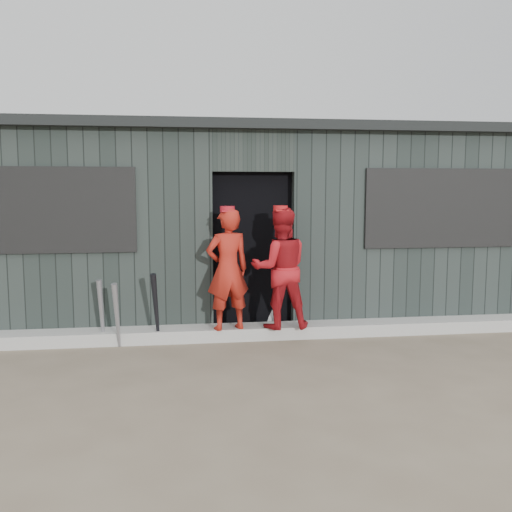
{
  "coord_description": "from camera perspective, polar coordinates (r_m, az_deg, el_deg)",
  "views": [
    {
      "loc": [
        -0.93,
        -4.86,
        1.8
      ],
      "look_at": [
        0.0,
        1.8,
        1.0
      ],
      "focal_mm": 40.0,
      "sensor_mm": 36.0,
      "label": 1
    }
  ],
  "objects": [
    {
      "name": "ground",
      "position": [
        5.27,
        2.78,
        -13.21
      ],
      "size": [
        80.0,
        80.0,
        0.0
      ],
      "primitive_type": "plane",
      "color": "brown",
      "rests_on": "ground"
    },
    {
      "name": "curb",
      "position": [
        6.96,
        -0.02,
        -7.56
      ],
      "size": [
        8.0,
        0.36,
        0.15
      ],
      "primitive_type": "cube",
      "color": "#A1A09B",
      "rests_on": "ground"
    },
    {
      "name": "bat_left",
      "position": [
        6.61,
        -13.74,
        -5.81
      ],
      "size": [
        0.1,
        0.24,
        0.76
      ],
      "primitive_type": "cone",
      "rotation": [
        0.22,
        0.0,
        -0.14
      ],
      "color": "gray",
      "rests_on": "ground"
    },
    {
      "name": "bat_mid",
      "position": [
        6.81,
        -15.19,
        -5.44
      ],
      "size": [
        0.11,
        0.17,
        0.77
      ],
      "primitive_type": "cone",
      "rotation": [
        0.12,
        0.0,
        -0.26
      ],
      "color": "gray",
      "rests_on": "ground"
    },
    {
      "name": "bat_right",
      "position": [
        6.65,
        -9.96,
        -5.23
      ],
      "size": [
        0.12,
        0.29,
        0.85
      ],
      "primitive_type": "cone",
      "rotation": [
        0.25,
        0.0,
        -0.21
      ],
      "color": "black",
      "rests_on": "ground"
    },
    {
      "name": "player_red_left",
      "position": [
        6.65,
        -2.85,
        -1.35
      ],
      "size": [
        0.59,
        0.46,
        1.42
      ],
      "primitive_type": "imported",
      "rotation": [
        0.0,
        0.0,
        3.4
      ],
      "color": "#A41F14",
      "rests_on": "curb"
    },
    {
      "name": "player_red_right",
      "position": [
        6.72,
        2.43,
        -1.24
      ],
      "size": [
        0.7,
        0.54,
        1.43
      ],
      "primitive_type": "imported",
      "rotation": [
        0.0,
        0.0,
        3.15
      ],
      "color": "#A7141B",
      "rests_on": "curb"
    },
    {
      "name": "player_grey_back",
      "position": [
        7.36,
        1.48,
        -3.02
      ],
      "size": [
        0.54,
        0.36,
        1.09
      ],
      "primitive_type": "imported",
      "rotation": [
        0.0,
        0.0,
        3.12
      ],
      "color": "#B6B6B6",
      "rests_on": "ground"
    },
    {
      "name": "dugout",
      "position": [
        8.43,
        -1.6,
        3.29
      ],
      "size": [
        8.3,
        3.3,
        2.62
      ],
      "color": "black",
      "rests_on": "ground"
    }
  ]
}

